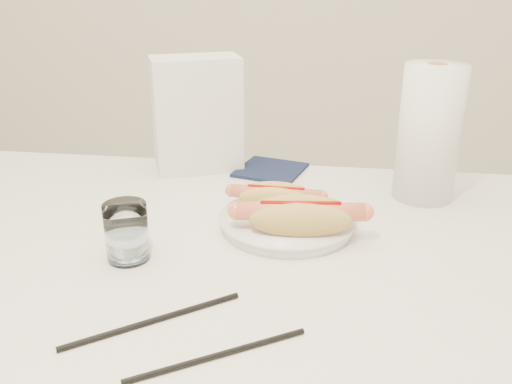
# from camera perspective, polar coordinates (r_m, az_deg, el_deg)

# --- Properties ---
(table) EXTENTS (1.20, 0.80, 0.75)m
(table) POSITION_cam_1_polar(r_m,az_deg,el_deg) (0.89, -5.07, -9.13)
(table) COLOR silver
(table) RESTS_ON ground
(plate) EXTENTS (0.27, 0.27, 0.02)m
(plate) POSITION_cam_1_polar(r_m,az_deg,el_deg) (0.91, 3.28, -3.23)
(plate) COLOR white
(plate) RESTS_ON table
(hotdog_left) EXTENTS (0.16, 0.06, 0.04)m
(hotdog_left) POSITION_cam_1_polar(r_m,az_deg,el_deg) (0.94, 2.08, -0.52)
(hotdog_left) COLOR tan
(hotdog_left) RESTS_ON plate
(hotdog_right) EXTENTS (0.20, 0.09, 0.05)m
(hotdog_right) POSITION_cam_1_polar(r_m,az_deg,el_deg) (0.86, 4.61, -2.54)
(hotdog_right) COLOR tan
(hotdog_right) RESTS_ON plate
(water_glass) EXTENTS (0.06, 0.06, 0.09)m
(water_glass) POSITION_cam_1_polar(r_m,az_deg,el_deg) (0.83, -13.30, -4.05)
(water_glass) COLOR white
(water_glass) RESTS_ON table
(chopstick_near) EXTENTS (0.19, 0.14, 0.01)m
(chopstick_near) POSITION_cam_1_polar(r_m,az_deg,el_deg) (0.70, -10.60, -12.98)
(chopstick_near) COLOR black
(chopstick_near) RESTS_ON table
(chopstick_far) EXTENTS (0.19, 0.12, 0.01)m
(chopstick_far) POSITION_cam_1_polar(r_m,az_deg,el_deg) (0.64, -3.96, -16.55)
(chopstick_far) COLOR black
(chopstick_far) RESTS_ON table
(napkin_box) EXTENTS (0.20, 0.16, 0.24)m
(napkin_box) POSITION_cam_1_polar(r_m,az_deg,el_deg) (1.16, -6.15, 8.01)
(napkin_box) COLOR silver
(napkin_box) RESTS_ON table
(navy_napkin) EXTENTS (0.16, 0.16, 0.01)m
(navy_napkin) POSITION_cam_1_polar(r_m,az_deg,el_deg) (1.16, 1.52, 2.31)
(navy_napkin) COLOR #111936
(navy_napkin) RESTS_ON table
(paper_towel_roll) EXTENTS (0.13, 0.13, 0.25)m
(paper_towel_roll) POSITION_cam_1_polar(r_m,az_deg,el_deg) (1.04, 17.54, 5.83)
(paper_towel_roll) COLOR white
(paper_towel_roll) RESTS_ON table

